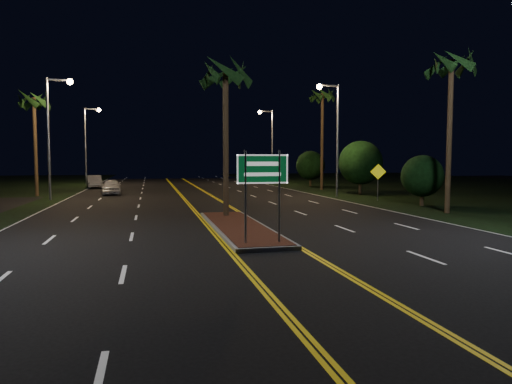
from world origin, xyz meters
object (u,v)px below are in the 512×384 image
object	(u,v)px
car_far	(94,181)
palm_median	(225,74)
palm_right_far	(323,96)
warning_sign	(378,177)
streetlight_left_mid	(54,124)
streetlight_right_far	(269,138)
streetlight_left_far	(89,137)
palm_left_far	(34,101)
palm_right_near	(452,65)
median_island	(239,227)
car_near	(111,185)
shrub_near	(422,176)
streetlight_right_mid	(333,126)
shrub_mid	(360,163)
shrub_far	(310,165)
highway_sign	(263,178)

from	to	relation	value
car_far	palm_median	bearing A→B (deg)	-80.96
palm_right_far	warning_sign	bearing A→B (deg)	-91.80
streetlight_left_mid	streetlight_right_far	size ratio (longest dim) A/B	1.00
streetlight_left_far	palm_right_far	xyz separation A→B (m)	(23.41, -14.00, 3.49)
palm_left_far	warning_sign	xyz separation A→B (m)	(25.22, -10.13, -5.98)
streetlight_left_far	palm_right_near	world-z (taller)	palm_right_near
median_island	palm_right_far	xyz separation A→B (m)	(12.80, 23.00, 9.06)
streetlight_right_far	car_near	bearing A→B (deg)	-142.94
streetlight_right_far	shrub_near	distance (m)	28.39
streetlight_right_mid	car_far	bearing A→B (deg)	140.80
streetlight_left_far	palm_left_far	size ratio (longest dim) A/B	1.02
streetlight_left_mid	palm_right_near	bearing A→B (deg)	-31.20
streetlight_right_mid	car_near	xyz separation A→B (m)	(-17.62, 6.69, -4.89)
car_far	car_near	bearing A→B (deg)	-85.38
streetlight_left_mid	car_far	bearing A→B (deg)	85.58
median_island	palm_left_far	world-z (taller)	palm_left_far
streetlight_right_mid	car_far	size ratio (longest dim) A/B	1.95
streetlight_left_mid	shrub_mid	xyz separation A→B (m)	(24.61, 0.00, -2.93)
palm_right_far	shrub_far	size ratio (longest dim) A/B	2.60
car_near	warning_sign	xyz separation A→B (m)	(19.43, -10.82, 0.99)
palm_right_far	warning_sign	xyz separation A→B (m)	(-0.38, -12.13, -7.38)
shrub_mid	shrub_far	bearing A→B (deg)	90.95
palm_median	streetlight_left_far	bearing A→B (deg)	107.58
streetlight_left_mid	shrub_near	distance (m)	26.37
streetlight_right_mid	streetlight_right_far	world-z (taller)	same
median_island	shrub_near	xyz separation A→B (m)	(13.50, 7.00, 1.86)
highway_sign	shrub_mid	size ratio (longest dim) A/B	0.69
palm_right_near	shrub_far	distance (m)	26.69
streetlight_left_far	streetlight_right_mid	xyz separation A→B (m)	(21.23, -22.00, 0.00)
highway_sign	car_near	xyz separation A→B (m)	(-7.01, 25.89, -1.63)
palm_median	shrub_mid	distance (m)	19.97
median_island	palm_median	size ratio (longest dim) A/B	1.23
warning_sign	car_near	bearing A→B (deg)	169.36
streetlight_left_far	streetlight_right_far	bearing A→B (deg)	-5.38
car_far	highway_sign	bearing A→B (deg)	-84.82
palm_median	shrub_near	bearing A→B (deg)	14.53
streetlight_right_far	warning_sign	xyz separation A→B (m)	(1.81, -24.13, -3.89)
streetlight_left_mid	palm_left_far	xyz separation A→B (m)	(-2.19, 4.00, 2.09)
highway_sign	streetlight_right_mid	xyz separation A→B (m)	(10.61, 19.20, 3.25)
palm_left_far	car_near	world-z (taller)	palm_left_far
highway_sign	palm_median	bearing A→B (deg)	90.00
palm_right_near	shrub_mid	bearing A→B (deg)	83.88
car_far	streetlight_left_mid	bearing A→B (deg)	-104.18
car_near	warning_sign	distance (m)	22.26
streetlight_right_mid	warning_sign	xyz separation A→B (m)	(1.81, -4.13, -3.89)
streetlight_left_mid	palm_right_far	xyz separation A→B (m)	(23.41, 6.00, 3.49)
shrub_far	warning_sign	bearing A→B (deg)	-94.36
palm_right_far	shrub_far	world-z (taller)	palm_right_far
streetlight_right_mid	palm_right_near	xyz separation A→B (m)	(1.89, -12.00, 2.56)
car_near	streetlight_left_mid	bearing A→B (deg)	-131.40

